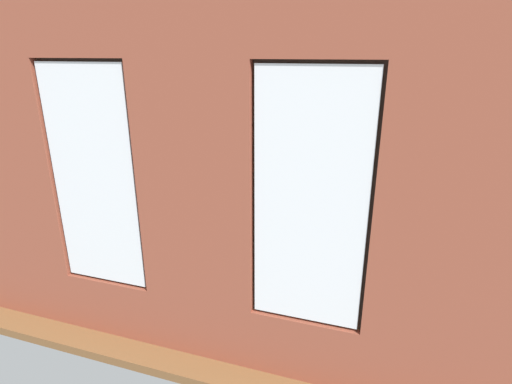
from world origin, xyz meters
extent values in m
cube|color=brown|center=(0.00, 0.00, -0.05)|extent=(6.66, 5.69, 0.10)
cube|color=brown|center=(-2.29, 2.46, 1.76)|extent=(1.48, 0.16, 3.53)
cube|color=brown|center=(0.00, 2.46, 1.76)|extent=(1.11, 0.16, 3.53)
cube|color=brown|center=(2.29, 2.46, 1.76)|extent=(1.48, 0.16, 3.53)
cube|color=brown|center=(-1.05, 2.46, 0.33)|extent=(0.99, 0.16, 0.66)
cube|color=brown|center=(-1.05, 2.46, 3.21)|extent=(0.99, 0.16, 0.63)
cube|color=white|center=(-1.05, 2.50, 1.78)|extent=(0.93, 0.03, 2.18)
cube|color=#38281E|center=(-1.05, 2.44, 1.78)|extent=(0.99, 0.04, 2.24)
cube|color=brown|center=(1.05, 2.46, 0.33)|extent=(0.99, 0.16, 0.66)
cube|color=brown|center=(1.05, 2.46, 3.21)|extent=(0.99, 0.16, 0.63)
cube|color=white|center=(1.05, 2.50, 1.78)|extent=(0.93, 0.03, 2.18)
cube|color=#38281E|center=(1.05, 2.44, 1.78)|extent=(0.99, 0.04, 2.24)
cube|color=olive|center=(0.00, 2.36, 0.63)|extent=(3.30, 0.24, 0.06)
cube|color=black|center=(0.00, 2.37, 2.22)|extent=(0.46, 0.03, 0.63)
cube|color=teal|center=(0.00, 2.36, 2.22)|extent=(0.40, 0.01, 0.57)
cube|color=silver|center=(2.98, 0.20, 1.76)|extent=(0.10, 4.69, 3.53)
cube|color=black|center=(0.27, 1.76, 0.21)|extent=(1.90, 0.85, 0.42)
cube|color=black|center=(0.27, 2.09, 0.61)|extent=(1.90, 0.24, 0.38)
cube|color=black|center=(-0.57, 1.76, 0.52)|extent=(0.22, 0.85, 0.24)
cube|color=black|center=(1.11, 1.76, 0.52)|extent=(0.22, 0.85, 0.24)
cube|color=#232326|center=(-0.09, 1.72, 0.48)|extent=(0.67, 0.65, 0.12)
cube|color=#232326|center=(0.64, 1.72, 0.48)|extent=(0.67, 0.65, 0.12)
cube|color=black|center=(-2.28, 0.13, 0.21)|extent=(0.92, 1.95, 0.42)
cube|color=black|center=(-2.61, 0.12, 0.61)|extent=(0.31, 1.93, 0.38)
cube|color=black|center=(-2.25, -0.72, 0.52)|extent=(0.86, 0.25, 0.24)
cube|color=black|center=(-2.31, 0.98, 0.52)|extent=(0.86, 0.25, 0.24)
cube|color=#232326|center=(-2.23, -0.24, 0.48)|extent=(0.67, 0.71, 0.12)
cube|color=#232326|center=(-2.25, 0.50, 0.48)|extent=(0.67, 0.71, 0.12)
cube|color=#A87547|center=(0.32, 0.26, 0.42)|extent=(1.53, 0.76, 0.04)
cube|color=#A87547|center=(-0.39, -0.06, 0.20)|extent=(0.07, 0.07, 0.40)
cube|color=#A87547|center=(1.02, -0.06, 0.20)|extent=(0.07, 0.07, 0.40)
cube|color=#A87547|center=(-0.39, 0.58, 0.20)|extent=(0.07, 0.07, 0.40)
cube|color=#A87547|center=(1.02, 0.58, 0.20)|extent=(0.07, 0.07, 0.40)
cylinder|color=#33567F|center=(0.20, 0.37, 0.48)|extent=(0.07, 0.07, 0.08)
cylinder|color=#B7333D|center=(0.32, 0.26, 0.50)|extent=(0.08, 0.08, 0.12)
cylinder|color=beige|center=(0.77, 0.37, 0.48)|extent=(0.12, 0.12, 0.09)
sphere|color=#286B2D|center=(0.77, 0.37, 0.59)|extent=(0.14, 0.14, 0.14)
cube|color=black|center=(-0.10, 0.13, 0.45)|extent=(0.14, 0.17, 0.02)
cube|color=#B2B2B7|center=(0.51, 0.17, 0.45)|extent=(0.14, 0.17, 0.02)
cube|color=black|center=(2.68, 0.45, 0.23)|extent=(0.96, 0.42, 0.45)
cube|color=black|center=(2.68, 0.45, 0.48)|extent=(0.48, 0.20, 0.05)
cube|color=black|center=(2.68, 0.45, 0.53)|extent=(0.06, 0.04, 0.06)
cube|color=black|center=(2.68, 0.45, 0.87)|extent=(1.09, 0.04, 0.62)
cube|color=black|center=(2.68, 0.43, 0.87)|extent=(1.04, 0.01, 0.57)
cylinder|color=olive|center=(0.88, -1.73, 0.14)|extent=(0.53, 0.53, 0.28)
ellipsoid|color=silver|center=(0.88, -1.73, 0.49)|extent=(1.18, 1.18, 0.47)
ellipsoid|color=navy|center=(0.97, -1.73, 0.60)|extent=(0.44, 0.44, 0.18)
cylinder|color=brown|center=(-2.48, 1.91, 0.13)|extent=(0.25, 0.25, 0.26)
cylinder|color=brown|center=(-2.48, 1.91, 0.30)|extent=(0.04, 0.04, 0.08)
ellipsoid|color=#1E5B28|center=(-2.48, 1.91, 0.50)|extent=(0.44, 0.44, 0.32)
cylinder|color=gray|center=(1.48, 1.91, 0.13)|extent=(0.22, 0.22, 0.26)
cylinder|color=brown|center=(1.48, 1.91, 0.45)|extent=(0.04, 0.04, 0.39)
cone|color=#286B2D|center=(1.65, 1.92, 0.84)|extent=(0.43, 0.15, 0.47)
cone|color=#286B2D|center=(1.57, 2.05, 0.84)|extent=(0.34, 0.42, 0.47)
cone|color=#286B2D|center=(1.40, 2.09, 0.81)|extent=(0.31, 0.48, 0.42)
cone|color=#286B2D|center=(1.36, 1.99, 0.86)|extent=(0.39, 0.31, 0.50)
cone|color=#286B2D|center=(1.34, 1.86, 0.85)|extent=(0.41, 0.27, 0.49)
cone|color=#286B2D|center=(1.45, 1.77, 0.85)|extent=(0.19, 0.42, 0.49)
cone|color=#286B2D|center=(1.59, 1.75, 0.81)|extent=(0.37, 0.46, 0.43)
cylinder|color=#47423D|center=(-1.93, -1.28, 0.07)|extent=(0.15, 0.15, 0.14)
cylinder|color=brown|center=(-1.93, -1.28, 0.22)|extent=(0.02, 0.02, 0.15)
ellipsoid|color=#3D8E42|center=(-1.93, -1.28, 0.43)|extent=(0.36, 0.36, 0.28)
cylinder|color=#47423D|center=(2.38, -1.79, 0.14)|extent=(0.23, 0.23, 0.28)
cylinder|color=brown|center=(2.38, -1.79, 0.48)|extent=(0.04, 0.04, 0.40)
cone|color=#286B2D|center=(2.56, -1.78, 0.95)|extent=(0.52, 0.23, 0.65)
cone|color=#286B2D|center=(2.52, -1.61, 0.92)|extent=(0.49, 0.58, 0.60)
cone|color=#286B2D|center=(2.26, -1.63, 0.94)|extent=(0.46, 0.54, 0.64)
cone|color=#286B2D|center=(2.13, -1.84, 0.89)|extent=(0.65, 0.28, 0.56)
cone|color=#286B2D|center=(2.25, -1.95, 0.93)|extent=(0.50, 0.54, 0.63)
cone|color=#286B2D|center=(2.53, -2.00, 0.89)|extent=(0.52, 0.60, 0.57)
cylinder|color=brown|center=(-2.48, -1.84, 0.18)|extent=(0.38, 0.38, 0.36)
cylinder|color=brown|center=(-2.48, -1.84, 0.41)|extent=(0.06, 0.06, 0.11)
ellipsoid|color=#1E5B28|center=(-2.48, -1.84, 0.77)|extent=(0.75, 0.75, 0.60)
cylinder|color=gray|center=(-1.13, 1.76, 0.14)|extent=(0.27, 0.27, 0.28)
cylinder|color=brown|center=(-1.13, 1.76, 0.55)|extent=(0.05, 0.05, 0.54)
cone|color=#286B2D|center=(-1.00, 1.79, 1.01)|extent=(0.41, 0.21, 0.47)
cone|color=#286B2D|center=(-1.12, 1.94, 0.98)|extent=(0.16, 0.45, 0.41)
cone|color=#286B2D|center=(-1.29, 1.76, 0.99)|extent=(0.43, 0.15, 0.44)
cone|color=#286B2D|center=(-1.13, 1.62, 1.00)|extent=(0.14, 0.41, 0.45)
cylinder|color=gray|center=(-0.48, -0.80, 0.10)|extent=(0.19, 0.19, 0.19)
cylinder|color=brown|center=(-0.48, -0.80, 0.24)|extent=(0.03, 0.03, 0.09)
ellipsoid|color=#337F38|center=(-0.48, -0.80, 0.41)|extent=(0.38, 0.38, 0.25)
cylinder|color=beige|center=(2.13, 1.38, 0.14)|extent=(0.23, 0.23, 0.28)
cylinder|color=brown|center=(2.13, 1.38, 0.49)|extent=(0.04, 0.04, 0.43)
cone|color=#286B2D|center=(2.35, 1.35, 0.93)|extent=(0.58, 0.27, 0.56)
cone|color=#286B2D|center=(2.29, 1.57, 0.90)|extent=(0.51, 0.57, 0.52)
cone|color=#286B2D|center=(2.09, 1.61, 0.92)|extent=(0.26, 0.59, 0.55)
cone|color=#286B2D|center=(1.91, 1.47, 0.91)|extent=(0.60, 0.37, 0.54)
cone|color=#286B2D|center=(1.96, 1.28, 0.95)|extent=(0.55, 0.41, 0.58)
cone|color=#286B2D|center=(2.06, 1.15, 0.90)|extent=(0.35, 0.62, 0.52)
cone|color=#286B2D|center=(2.21, 1.24, 0.97)|extent=(0.39, 0.50, 0.62)
camera|label=1|loc=(-1.58, 5.50, 2.95)|focal=28.00mm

